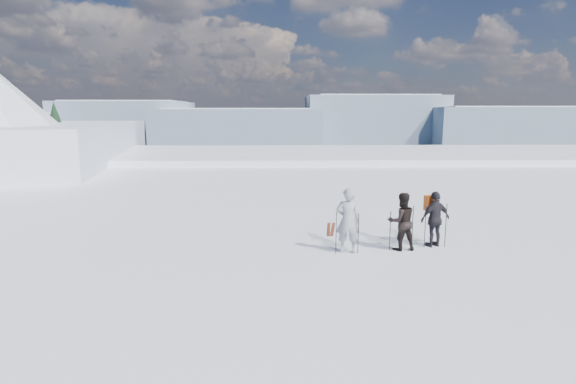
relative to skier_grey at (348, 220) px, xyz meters
name	(u,v)px	position (x,y,z in m)	size (l,w,h in m)	color
lake_basin	(306,227)	(0.75, 28.18, -7.41)	(820.00, 820.00, 71.62)	white
far_mountain_range	(308,125)	(30.35, 452.96, -8.11)	(770.00, 110.00, 53.00)	slate
near_ridge	(7,198)	(-25.81, 27.52, -4.40)	(31.37, 35.68, 25.62)	white
skier_grey	(348,220)	(0.00, 0.00, 0.00)	(0.67, 0.44, 1.83)	#8E939B
skier_dark	(402,221)	(1.56, 0.21, -0.09)	(0.80, 0.63, 1.65)	black
skier_pack	(435,219)	(2.62, 0.51, -0.10)	(0.96, 0.40, 1.63)	black
backpack	(431,183)	(2.54, 0.74, 0.94)	(0.35, 0.20, 0.44)	#DB5614
ski_poles	(397,230)	(1.42, 0.16, -0.31)	(3.26, 0.55, 1.29)	black
skis_loose	(331,229)	(-0.15, 2.50, -0.90)	(0.48, 1.70, 0.03)	black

